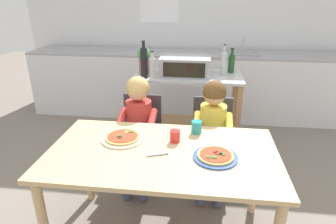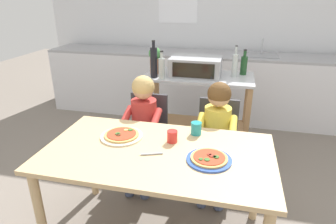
{
  "view_description": "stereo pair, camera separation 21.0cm",
  "coord_description": "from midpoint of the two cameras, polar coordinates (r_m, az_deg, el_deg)",
  "views": [
    {
      "loc": [
        0.24,
        -1.63,
        1.68
      ],
      "look_at": [
        0.0,
        0.3,
        0.87
      ],
      "focal_mm": 31.27,
      "sensor_mm": 36.0,
      "label": 1
    },
    {
      "loc": [
        0.45,
        -1.59,
        1.68
      ],
      "look_at": [
        0.0,
        0.3,
        0.87
      ],
      "focal_mm": 31.27,
      "sensor_mm": 36.0,
      "label": 2
    }
  ],
  "objects": [
    {
      "name": "ground_plane",
      "position": [
        3.19,
        5.2,
        -9.26
      ],
      "size": [
        10.88,
        10.88,
        0.0
      ],
      "primitive_type": "plane",
      "color": "slate"
    },
    {
      "name": "bottle_brown_beer",
      "position": [
        3.14,
        16.48,
        8.81
      ],
      "size": [
        0.07,
        0.07,
        0.26
      ],
      "color": "#1E4723",
      "rests_on": "kitchen_island_cart"
    },
    {
      "name": "pizza_plate_cream",
      "position": [
        2.08,
        -6.18,
        -4.62
      ],
      "size": [
        0.3,
        0.3,
        0.03
      ],
      "color": "beige",
      "rests_on": "dining_table"
    },
    {
      "name": "dining_chair_right",
      "position": [
        2.61,
        11.72,
        -5.27
      ],
      "size": [
        0.36,
        0.36,
        0.81
      ],
      "color": "#333338",
      "rests_on": "ground"
    },
    {
      "name": "pizza_plate_blue_rimmed",
      "position": [
        1.83,
        11.34,
        -9.03
      ],
      "size": [
        0.28,
        0.28,
        0.03
      ],
      "color": "#3356B7",
      "rests_on": "dining_table"
    },
    {
      "name": "bottle_slim_sauce",
      "position": [
        2.84,
        0.89,
        8.6
      ],
      "size": [
        0.06,
        0.06,
        0.28
      ],
      "color": "#ADB7B2",
      "rests_on": "kitchen_island_cart"
    },
    {
      "name": "drinking_cup_red",
      "position": [
        1.99,
        3.86,
        -4.84
      ],
      "size": [
        0.07,
        0.07,
        0.08
      ],
      "primitive_type": "cylinder",
      "color": "red",
      "rests_on": "dining_table"
    },
    {
      "name": "drinking_cup_teal",
      "position": [
        2.11,
        8.36,
        -3.24
      ],
      "size": [
        0.08,
        0.08,
        0.09
      ],
      "primitive_type": "cylinder",
      "color": "teal",
      "rests_on": "dining_table"
    },
    {
      "name": "dining_chair_left",
      "position": [
        2.69,
        -1.92,
        -3.96
      ],
      "size": [
        0.36,
        0.36,
        0.81
      ],
      "color": "#333338",
      "rests_on": "ground"
    },
    {
      "name": "kitchen_island_cart",
      "position": [
        3.12,
        7.68,
        1.88
      ],
      "size": [
        1.11,
        0.54,
        0.88
      ],
      "color": "#B7BABF",
      "rests_on": "ground"
    },
    {
      "name": "serving_spoon",
      "position": [
        1.86,
        0.06,
        -8.26
      ],
      "size": [
        0.14,
        0.06,
        0.01
      ],
      "primitive_type": "cylinder",
      "rotation": [
        0.0,
        1.57,
        0.36
      ],
      "color": "#B7BABF",
      "rests_on": "dining_table"
    },
    {
      "name": "bottle_tall_green_wine",
      "position": [
        2.9,
        -0.69,
        9.71
      ],
      "size": [
        0.07,
        0.07,
        0.36
      ],
      "color": "black",
      "rests_on": "kitchen_island_cart"
    },
    {
      "name": "dining_table",
      "position": [
        1.95,
        1.07,
        -9.96
      ],
      "size": [
        1.48,
        0.83,
        0.72
      ],
      "color": "tan",
      "rests_on": "ground"
    },
    {
      "name": "potted_herb_plant",
      "position": [
        3.05,
        -0.54,
        10.23
      ],
      "size": [
        0.13,
        0.13,
        0.27
      ],
      "color": "#9E5B3D",
      "rests_on": "kitchen_island_cart"
    },
    {
      "name": "back_wall_tiled",
      "position": [
        4.42,
        9.23,
        18.01
      ],
      "size": [
        4.84,
        0.14,
        2.7
      ],
      "color": "silver",
      "rests_on": "ground"
    },
    {
      "name": "bottle_dark_olive_oil",
      "position": [
        3.02,
        14.9,
        8.84
      ],
      "size": [
        0.06,
        0.06,
        0.31
      ],
      "color": "#ADB7B2",
      "rests_on": "kitchen_island_cart"
    },
    {
      "name": "kitchen_counter",
      "position": [
        4.18,
        8.03,
        5.23
      ],
      "size": [
        4.35,
        0.6,
        1.1
      ],
      "color": "silver",
      "rests_on": "ground"
    },
    {
      "name": "toaster_oven",
      "position": [
        3.01,
        7.46,
        8.79
      ],
      "size": [
        0.51,
        0.36,
        0.19
      ],
      "color": "#999BA0",
      "rests_on": "kitchen_island_cart"
    },
    {
      "name": "child_in_red_shirt",
      "position": [
        2.5,
        -2.69,
        -1.51
      ],
      "size": [
        0.32,
        0.42,
        1.01
      ],
      "color": "#424C6B",
      "rests_on": "ground"
    },
    {
      "name": "child_in_yellow_shirt",
      "position": [
        2.43,
        11.91,
        -3.04
      ],
      "size": [
        0.32,
        0.42,
        1.0
      ],
      "color": "#424C6B",
      "rests_on": "ground"
    }
  ]
}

